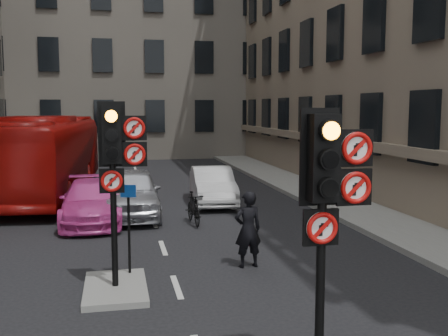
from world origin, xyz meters
name	(u,v)px	position (x,y,z in m)	size (l,w,h in m)	color
pavement_right	(354,206)	(7.20, 12.00, 0.08)	(3.00, 50.00, 0.16)	gray
centre_island	(116,288)	(-1.20, 5.00, 0.06)	(1.20, 2.00, 0.12)	gray
building_far	(127,26)	(0.00, 38.00, 10.00)	(30.00, 14.00, 20.00)	slate
signal_near	(329,187)	(1.49, 0.99, 2.58)	(0.91, 0.40, 3.58)	black
signal_far	(117,154)	(-1.11, 4.99, 2.70)	(0.91, 0.40, 3.58)	black
car_silver	(132,192)	(-0.64, 12.23, 0.79)	(1.86, 4.61, 1.57)	#B5B7BE
car_white	(212,186)	(2.39, 13.89, 0.68)	(1.44, 4.13, 1.36)	silver
car_pink	(91,202)	(-1.92, 11.51, 0.65)	(1.81, 4.46, 1.29)	#D9409E
bus_red	(47,156)	(-3.85, 17.11, 1.62)	(2.73, 11.67, 3.25)	#990D0B
motorcycle	(194,208)	(1.18, 10.59, 0.49)	(0.46, 1.64, 0.99)	black
motorcyclist	(248,229)	(1.73, 6.00, 0.87)	(0.63, 0.41, 1.73)	black
info_sign	(129,216)	(-0.90, 5.73, 1.33)	(0.32, 0.13, 1.88)	black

